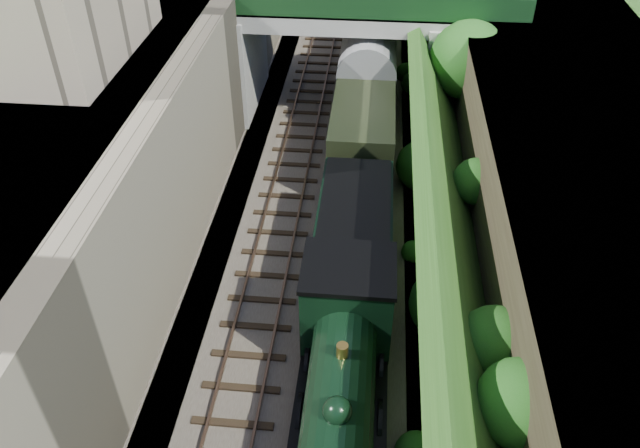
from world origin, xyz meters
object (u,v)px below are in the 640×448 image
at_px(locomotive, 341,392).
at_px(tender, 354,235).
at_px(road_bridge, 364,38).
at_px(tree, 470,62).

height_order(locomotive, tender, locomotive).
distance_m(road_bridge, tree, 6.29).
bearing_deg(tree, tender, -116.81).
height_order(tree, tender, tree).
bearing_deg(locomotive, road_bridge, 90.71).
bearing_deg(tender, locomotive, -90.00).
distance_m(road_bridge, tender, 13.37).
bearing_deg(locomotive, tree, 74.23).
distance_m(tree, locomotive, 17.56).
bearing_deg(road_bridge, tender, -88.88).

